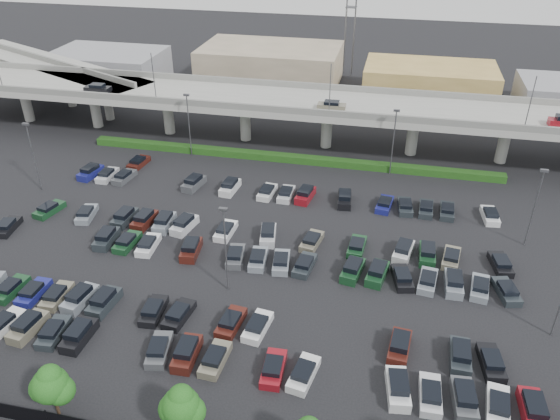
# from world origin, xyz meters

# --- Properties ---
(ground) EXTENTS (280.00, 280.00, 0.00)m
(ground) POSITION_xyz_m (0.00, 0.00, 0.00)
(ground) COLOR black
(overpass) EXTENTS (150.00, 13.00, 15.80)m
(overpass) POSITION_xyz_m (-0.18, 31.97, 6.97)
(overpass) COLOR #96978F
(overpass) RESTS_ON ground
(on_ramp) EXTENTS (50.93, 30.13, 8.80)m
(on_ramp) POSITION_xyz_m (-52.10, 43.05, 6.86)
(on_ramp) COLOR #96978F
(on_ramp) RESTS_ON ground
(hedge) EXTENTS (66.00, 1.60, 1.10)m
(hedge) POSITION_xyz_m (0.00, 25.00, 0.55)
(hedge) COLOR #143910
(hedge) RESTS_ON ground
(tree_row) EXTENTS (65.07, 3.66, 5.94)m
(tree_row) POSITION_xyz_m (0.70, -26.53, 3.52)
(tree_row) COLOR #332316
(tree_row) RESTS_ON ground
(parked_cars) EXTENTS (63.28, 41.62, 1.67)m
(parked_cars) POSITION_xyz_m (-0.27, -4.13, 0.63)
(parked_cars) COLOR black
(parked_cars) RESTS_ON ground
(light_poles) EXTENTS (66.90, 48.38, 10.30)m
(light_poles) POSITION_xyz_m (-4.13, 2.00, 6.24)
(light_poles) COLOR #4C4D51
(light_poles) RESTS_ON ground
(distant_buildings) EXTENTS (138.00, 24.00, 9.00)m
(distant_buildings) POSITION_xyz_m (12.38, 61.81, 3.74)
(distant_buildings) COLOR gray
(distant_buildings) RESTS_ON ground
(comm_tower) EXTENTS (2.40, 2.40, 30.00)m
(comm_tower) POSITION_xyz_m (4.00, 74.00, 15.61)
(comm_tower) COLOR #4C4D51
(comm_tower) RESTS_ON ground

